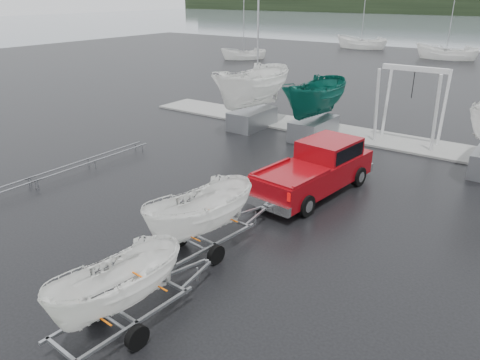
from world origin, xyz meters
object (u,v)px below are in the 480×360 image
(trailer_parked, at_px, (114,245))
(boat_hoist, at_px, (412,95))
(trailer_hitched, at_px, (200,175))
(pickup_truck, at_px, (319,167))

(trailer_parked, xyz_separation_m, boat_hoist, (0.96, 18.86, 0.35))
(trailer_hitched, height_order, trailer_parked, trailer_hitched)
(pickup_truck, bearing_deg, boat_hoist, 89.63)
(pickup_truck, height_order, trailer_hitched, trailer_hitched)
(trailer_hitched, bearing_deg, pickup_truck, 90.00)
(trailer_hitched, relative_size, trailer_parked, 1.12)
(trailer_parked, distance_m, boat_hoist, 18.89)
(trailer_parked, height_order, boat_hoist, trailer_parked)
(boat_hoist, bearing_deg, trailer_hitched, -96.57)
(pickup_truck, xyz_separation_m, trailer_hitched, (-0.73, -6.51, 1.54))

